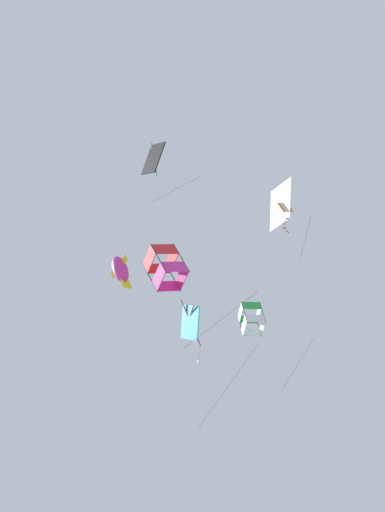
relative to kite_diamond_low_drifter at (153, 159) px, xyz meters
The scene contains 6 objects.
kite_diamond_low_drifter is the anchor object (origin of this frame).
kite_box_upper_right 10.14m from the kite_diamond_low_drifter, 132.54° to the right, with size 3.49×3.69×8.12m.
kite_diamond_highest 8.86m from the kite_diamond_low_drifter, 102.69° to the right, with size 3.81×3.30×10.05m.
kite_box_near_left 10.93m from the kite_diamond_low_drifter, 132.61° to the left, with size 4.67×4.35×9.29m.
kite_delta_near_right 8.61m from the kite_diamond_low_drifter, behind, with size 1.96×2.27×5.95m.
kite_fish_far_centre 6.28m from the kite_diamond_low_drifter, 56.28° to the right, with size 1.47×1.44×2.06m.
Camera 1 is at (-3.93, 27.45, 5.72)m, focal length 62.88 mm.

